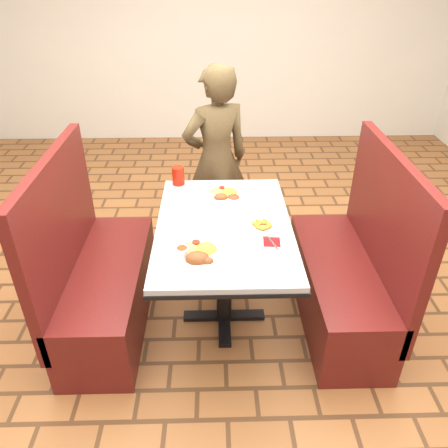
# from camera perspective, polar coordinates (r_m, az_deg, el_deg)

# --- Properties ---
(room) EXTENTS (7.00, 7.04, 2.82)m
(room) POSITION_cam_1_polar(r_m,az_deg,el_deg) (2.22, -0.00, 26.46)
(room) COLOR #9B5F32
(room) RESTS_ON ground
(dining_table) EXTENTS (0.81, 1.21, 0.75)m
(dining_table) POSITION_cam_1_polar(r_m,az_deg,el_deg) (2.65, -0.00, -1.77)
(dining_table) COLOR #AFB1B4
(dining_table) RESTS_ON ground
(booth_bench_left) EXTENTS (0.47, 1.20, 1.17)m
(booth_bench_left) POSITION_cam_1_polar(r_m,az_deg,el_deg) (2.94, -15.90, -7.22)
(booth_bench_left) COLOR maroon
(booth_bench_left) RESTS_ON ground
(booth_bench_right) EXTENTS (0.47, 1.20, 1.17)m
(booth_bench_right) POSITION_cam_1_polar(r_m,az_deg,el_deg) (2.97, 15.72, -6.74)
(booth_bench_right) COLOR maroon
(booth_bench_right) RESTS_ON ground
(diner_person) EXTENTS (0.63, 0.53, 1.48)m
(diner_person) POSITION_cam_1_polar(r_m,az_deg,el_deg) (3.46, -1.04, 8.23)
(diner_person) COLOR brown
(diner_person) RESTS_ON ground
(near_dinner_plate) EXTENTS (0.29, 0.29, 0.09)m
(near_dinner_plate) POSITION_cam_1_polar(r_m,az_deg,el_deg) (2.31, -3.34, -3.59)
(near_dinner_plate) COLOR white
(near_dinner_plate) RESTS_ON dining_table
(far_dinner_plate) EXTENTS (0.27, 0.27, 0.07)m
(far_dinner_plate) POSITION_cam_1_polar(r_m,az_deg,el_deg) (2.89, 0.15, 4.05)
(far_dinner_plate) COLOR white
(far_dinner_plate) RESTS_ON dining_table
(plantain_plate) EXTENTS (0.19, 0.19, 0.03)m
(plantain_plate) POSITION_cam_1_polar(r_m,az_deg,el_deg) (2.56, 5.06, -0.32)
(plantain_plate) COLOR white
(plantain_plate) RESTS_ON dining_table
(maroon_napkin) EXTENTS (0.10, 0.10, 0.00)m
(maroon_napkin) POSITION_cam_1_polar(r_m,az_deg,el_deg) (2.45, 6.26, -2.34)
(maroon_napkin) COLOR #630E11
(maroon_napkin) RESTS_ON dining_table
(spoon_utensil) EXTENTS (0.05, 0.12, 0.00)m
(spoon_utensil) POSITION_cam_1_polar(r_m,az_deg,el_deg) (2.43, 6.46, -2.58)
(spoon_utensil) COLOR #BBBBBF
(spoon_utensil) RESTS_ON dining_table
(red_tumbler) EXTENTS (0.08, 0.08, 0.13)m
(red_tumbler) POSITION_cam_1_polar(r_m,az_deg,el_deg) (3.06, -6.01, 6.30)
(red_tumbler) COLOR #B11C0B
(red_tumbler) RESTS_ON dining_table
(paper_napkin) EXTENTS (0.21, 0.17, 0.01)m
(paper_napkin) POSITION_cam_1_polar(r_m,az_deg,el_deg) (2.23, 7.62, -6.08)
(paper_napkin) COLOR white
(paper_napkin) RESTS_ON dining_table
(knife_utensil) EXTENTS (0.02, 0.16, 0.00)m
(knife_utensil) POSITION_cam_1_polar(r_m,az_deg,el_deg) (2.33, -1.16, -3.88)
(knife_utensil) COLOR silver
(knife_utensil) RESTS_ON dining_table
(fork_utensil) EXTENTS (0.01, 0.15, 0.00)m
(fork_utensil) POSITION_cam_1_polar(r_m,az_deg,el_deg) (2.29, -1.66, -4.56)
(fork_utensil) COLOR silver
(fork_utensil) RESTS_ON dining_table
(lettuce_shreds) EXTENTS (0.28, 0.32, 0.00)m
(lettuce_shreds) POSITION_cam_1_polar(r_m,az_deg,el_deg) (2.65, 0.83, 0.71)
(lettuce_shreds) COLOR #9CC950
(lettuce_shreds) RESTS_ON dining_table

